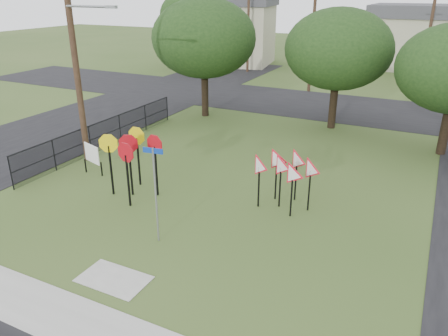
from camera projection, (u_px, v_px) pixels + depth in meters
The scene contains 19 objects.
ground at pixel (161, 239), 14.44m from camera, with size 140.00×140.00×0.00m, color #334C1C.
sidewalk at pixel (67, 319), 10.96m from camera, with size 30.00×1.60×0.02m, color #9F9E96.
street_left at pixel (92, 119), 27.65m from camera, with size 8.00×50.00×0.02m, color black.
street_far at pixel (320, 105), 30.99m from camera, with size 60.00×8.00×0.02m, color black.
curb_pad at pixel (114, 279), 12.45m from camera, with size 2.00×1.20×0.02m, color #9F9E96.
street_name_sign at pixel (155, 190), 13.68m from camera, with size 0.66×0.11×3.24m.
stop_sign_cluster at pixel (131, 150), 16.86m from camera, with size 2.41×1.84×2.56m.
yield_sign_cluster at pixel (286, 168), 16.05m from camera, with size 2.59×1.76×2.11m.
info_board at pixel (92, 155), 19.16m from camera, with size 1.07×0.38×1.39m.
utility_pole_main at pixel (75, 49), 19.15m from camera, with size 3.55×0.33×10.00m.
far_pole_a at pixel (313, 32), 33.37m from camera, with size 1.40×0.24×9.00m.
far_pole_b at pixel (429, 35), 33.49m from camera, with size 1.40×0.24×8.50m.
far_pole_c at pixel (248, 23), 41.63m from camera, with size 1.40×0.24×9.00m.
fence_run at pixel (106, 133), 22.44m from camera, with size 0.05×11.55×1.50m.
house_left at pixel (229, 29), 46.95m from camera, with size 10.58×8.88×7.20m.
house_mid at pixel (412, 36), 44.70m from camera, with size 8.40×8.40×6.20m.
tree_near_left at pixel (204, 38), 26.64m from camera, with size 6.40×6.40×7.27m.
tree_near_mid at pixel (338, 49), 24.30m from camera, with size 6.00×6.00×6.80m.
tree_far_left at pixel (194, 15), 43.88m from camera, with size 6.80×6.80×7.73m.
Camera 1 is at (7.40, -10.22, 7.69)m, focal length 35.00 mm.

